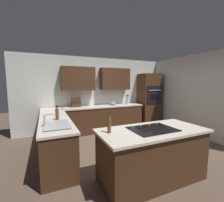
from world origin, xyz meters
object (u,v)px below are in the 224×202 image
Objects in this scene: cooktop at (152,129)px; dish_soap_bottle at (57,114)px; mixing_bowl at (113,103)px; spice_rack at (76,102)px; blender at (127,100)px; wall_oven at (149,100)px; oil_bottle at (109,125)px; sink_unit at (56,125)px.

dish_soap_bottle reaches higher than cooktop.
mixing_bowl is (-0.58, -2.96, 0.05)m from cooktop.
spice_rack is 1.78m from dish_soap_bottle.
mixing_bowl is 2.55m from dish_soap_bottle.
blender is 1.09× the size of dish_soap_bottle.
wall_oven is 4.06m from oil_bottle.
blender is 0.61m from mixing_bowl.
wall_oven is at bearing -126.50° from cooktop.
sink_unit is 2.06× the size of blender.
spice_rack is 2.90m from oil_bottle.
wall_oven is 6.26× the size of oil_bottle.
oil_bottle is (2.93, 2.82, 0.00)m from wall_oven.
wall_oven is 9.16× the size of mixing_bowl.
cooktop is 2.40× the size of spice_rack.
mixing_bowl is 0.68× the size of oil_bottle.
blender reaches higher than mixing_bowl.
sink_unit is at bearing -31.62° from cooktop.
cooktop is 3.02m from mixing_bowl.
blender is (-2.68, -2.04, 0.13)m from sink_unit.
oil_bottle is at bearing 43.87° from wall_oven.
blender is 1.52× the size of mixing_bowl.
cooktop is at bearing 68.26° from blender.
cooktop is at bearing 78.91° from mixing_bowl.
blender is at bearing -149.30° from dish_soap_bottle.
oil_bottle is at bearing 55.71° from blender.
dish_soap_bottle is at bearing 37.60° from mixing_bowl.
blender is at bearing -142.77° from sink_unit.
blender is 3.05m from dish_soap_bottle.
wall_oven is 1.60m from mixing_bowl.
wall_oven reaches higher than blender.
mixing_bowl is at bearing -115.16° from oil_bottle.
dish_soap_bottle is at bearing 30.70° from blender.
oil_bottle is (1.33, 2.83, 0.07)m from mixing_bowl.
dish_soap_bottle reaches higher than sink_unit.
mixing_bowl is at bearing -0.00° from blender.
spice_rack reaches higher than mixing_bowl.
oil_bottle is (1.93, 2.83, -0.01)m from blender.
cooktop is 2.23× the size of blender.
wall_oven is 2.90m from spice_rack.
spice_rack is at bearing -2.15° from blender.
wall_oven reaches higher than mixing_bowl.
oil_bottle reaches higher than sink_unit.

